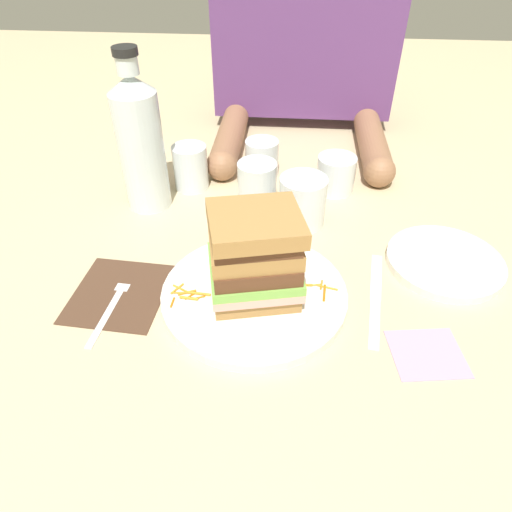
{
  "coord_description": "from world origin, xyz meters",
  "views": [
    {
      "loc": [
        0.06,
        -0.47,
        0.47
      ],
      "look_at": [
        0.02,
        0.04,
        0.06
      ],
      "focal_mm": 32.15,
      "sensor_mm": 36.0,
      "label": 1
    }
  ],
  "objects_px": {
    "empty_tumbler_2": "(256,185)",
    "juice_glass": "(302,203)",
    "main_plate": "(254,294)",
    "side_plate": "(445,262)",
    "knife": "(375,300)",
    "empty_tumbler_0": "(260,159)",
    "sandwich": "(254,255)",
    "diner_across": "(307,12)",
    "napkin_pink": "(427,353)",
    "empty_tumbler_3": "(336,174)",
    "water_bottle": "(140,142)",
    "empty_tumbler_1": "(191,167)",
    "fork": "(114,300)",
    "napkin_dark": "(120,291)"
  },
  "relations": [
    {
      "from": "water_bottle",
      "to": "empty_tumbler_1",
      "type": "distance_m",
      "value": 0.13
    },
    {
      "from": "water_bottle",
      "to": "empty_tumbler_0",
      "type": "xyz_separation_m",
      "value": [
        0.2,
        0.13,
        -0.09
      ]
    },
    {
      "from": "water_bottle",
      "to": "main_plate",
      "type": "bearing_deg",
      "value": -47.61
    },
    {
      "from": "main_plate",
      "to": "sandwich",
      "type": "xyz_separation_m",
      "value": [
        0.0,
        -0.0,
        0.07
      ]
    },
    {
      "from": "juice_glass",
      "to": "napkin_pink",
      "type": "height_order",
      "value": "juice_glass"
    },
    {
      "from": "water_bottle",
      "to": "empty_tumbler_1",
      "type": "xyz_separation_m",
      "value": [
        0.07,
        0.07,
        -0.08
      ]
    },
    {
      "from": "knife",
      "to": "empty_tumbler_2",
      "type": "relative_size",
      "value": 2.28
    },
    {
      "from": "napkin_dark",
      "to": "napkin_pink",
      "type": "xyz_separation_m",
      "value": [
        0.43,
        -0.08,
        -0.0
      ]
    },
    {
      "from": "sandwich",
      "to": "empty_tumbler_2",
      "type": "distance_m",
      "value": 0.25
    },
    {
      "from": "empty_tumbler_1",
      "to": "knife",
      "type": "bearing_deg",
      "value": -42.29
    },
    {
      "from": "knife",
      "to": "empty_tumbler_0",
      "type": "bearing_deg",
      "value": 118.91
    },
    {
      "from": "sandwich",
      "to": "empty_tumbler_3",
      "type": "bearing_deg",
      "value": 67.74
    },
    {
      "from": "sandwich",
      "to": "side_plate",
      "type": "height_order",
      "value": "sandwich"
    },
    {
      "from": "empty_tumbler_3",
      "to": "napkin_pink",
      "type": "bearing_deg",
      "value": -76.02
    },
    {
      "from": "juice_glass",
      "to": "water_bottle",
      "type": "height_order",
      "value": "water_bottle"
    },
    {
      "from": "water_bottle",
      "to": "empty_tumbler_2",
      "type": "relative_size",
      "value": 3.18
    },
    {
      "from": "side_plate",
      "to": "knife",
      "type": "bearing_deg",
      "value": -142.37
    },
    {
      "from": "napkin_dark",
      "to": "empty_tumbler_3",
      "type": "distance_m",
      "value": 0.46
    },
    {
      "from": "knife",
      "to": "empty_tumbler_2",
      "type": "height_order",
      "value": "empty_tumbler_2"
    },
    {
      "from": "water_bottle",
      "to": "empty_tumbler_2",
      "type": "distance_m",
      "value": 0.22
    },
    {
      "from": "knife",
      "to": "empty_tumbler_1",
      "type": "bearing_deg",
      "value": 137.71
    },
    {
      "from": "knife",
      "to": "empty_tumbler_1",
      "type": "xyz_separation_m",
      "value": [
        -0.33,
        0.3,
        0.04
      ]
    },
    {
      "from": "sandwich",
      "to": "knife",
      "type": "height_order",
      "value": "sandwich"
    },
    {
      "from": "empty_tumbler_2",
      "to": "empty_tumbler_3",
      "type": "height_order",
      "value": "empty_tumbler_2"
    },
    {
      "from": "knife",
      "to": "juice_glass",
      "type": "distance_m",
      "value": 0.22
    },
    {
      "from": "juice_glass",
      "to": "empty_tumbler_1",
      "type": "bearing_deg",
      "value": 154.1
    },
    {
      "from": "empty_tumbler_1",
      "to": "napkin_pink",
      "type": "xyz_separation_m",
      "value": [
        0.38,
        -0.39,
        -0.04
      ]
    },
    {
      "from": "water_bottle",
      "to": "side_plate",
      "type": "height_order",
      "value": "water_bottle"
    },
    {
      "from": "juice_glass",
      "to": "empty_tumbler_0",
      "type": "relative_size",
      "value": 1.16
    },
    {
      "from": "side_plate",
      "to": "juice_glass",
      "type": "bearing_deg",
      "value": 156.03
    },
    {
      "from": "napkin_pink",
      "to": "diner_across",
      "type": "height_order",
      "value": "diner_across"
    },
    {
      "from": "empty_tumbler_0",
      "to": "side_plate",
      "type": "distance_m",
      "value": 0.41
    },
    {
      "from": "knife",
      "to": "empty_tumbler_3",
      "type": "distance_m",
      "value": 0.31
    },
    {
      "from": "empty_tumbler_1",
      "to": "fork",
      "type": "bearing_deg",
      "value": -98.64
    },
    {
      "from": "diner_across",
      "to": "juice_glass",
      "type": "bearing_deg",
      "value": -89.33
    },
    {
      "from": "main_plate",
      "to": "juice_glass",
      "type": "distance_m",
      "value": 0.21
    },
    {
      "from": "empty_tumbler_1",
      "to": "main_plate",
      "type": "bearing_deg",
      "value": -63.79
    },
    {
      "from": "fork",
      "to": "empty_tumbler_0",
      "type": "bearing_deg",
      "value": 65.11
    },
    {
      "from": "empty_tumbler_3",
      "to": "napkin_pink",
      "type": "relative_size",
      "value": 0.81
    },
    {
      "from": "empty_tumbler_3",
      "to": "sandwich",
      "type": "bearing_deg",
      "value": -112.26
    },
    {
      "from": "sandwich",
      "to": "diner_across",
      "type": "height_order",
      "value": "diner_across"
    },
    {
      "from": "empty_tumbler_2",
      "to": "napkin_pink",
      "type": "xyz_separation_m",
      "value": [
        0.25,
        -0.33,
        -0.04
      ]
    },
    {
      "from": "fork",
      "to": "empty_tumbler_3",
      "type": "xyz_separation_m",
      "value": [
        0.33,
        0.34,
        0.03
      ]
    },
    {
      "from": "side_plate",
      "to": "diner_across",
      "type": "bearing_deg",
      "value": 113.47
    },
    {
      "from": "napkin_pink",
      "to": "empty_tumbler_3",
      "type": "bearing_deg",
      "value": 103.98
    },
    {
      "from": "empty_tumbler_1",
      "to": "empty_tumbler_2",
      "type": "xyz_separation_m",
      "value": [
        0.13,
        -0.06,
        0.0
      ]
    },
    {
      "from": "juice_glass",
      "to": "side_plate",
      "type": "xyz_separation_m",
      "value": [
        0.23,
        -0.1,
        -0.03
      ]
    },
    {
      "from": "empty_tumbler_2",
      "to": "juice_glass",
      "type": "bearing_deg",
      "value": -28.87
    },
    {
      "from": "empty_tumbler_1",
      "to": "empty_tumbler_0",
      "type": "bearing_deg",
      "value": 24.0
    },
    {
      "from": "empty_tumbler_2",
      "to": "empty_tumbler_3",
      "type": "bearing_deg",
      "value": 25.48
    }
  ]
}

